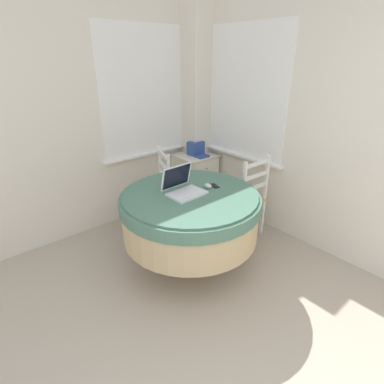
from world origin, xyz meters
name	(u,v)px	position (x,y,z in m)	size (l,w,h in m)	color
corner_room_shell	(203,128)	(1.31, 1.97, 1.28)	(4.48, 4.94, 2.55)	silver
round_dining_table	(190,212)	(1.00, 1.78, 0.59)	(1.24, 1.24, 0.78)	#4C3D2D
laptop	(183,188)	(0.96, 1.83, 0.83)	(0.32, 0.29, 0.24)	silver
computer_mouse	(208,186)	(1.20, 1.77, 0.80)	(0.05, 0.08, 0.04)	silver
cell_phone	(214,186)	(1.27, 1.76, 0.79)	(0.07, 0.12, 0.01)	black
dining_chair_near_back_window	(154,193)	(1.16, 2.61, 0.45)	(0.51, 0.52, 0.94)	tan
dining_chair_near_right_window	(245,198)	(1.84, 1.85, 0.45)	(0.42, 0.41, 0.94)	tan
corner_cabinet	(195,179)	(1.95, 2.81, 0.35)	(0.48, 0.48, 0.69)	silver
storage_box	(196,148)	(1.97, 2.82, 0.78)	(0.20, 0.14, 0.17)	#2D4C93
book_on_cabinet	(199,155)	(1.95, 2.73, 0.70)	(0.16, 0.23, 0.02)	#33478C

